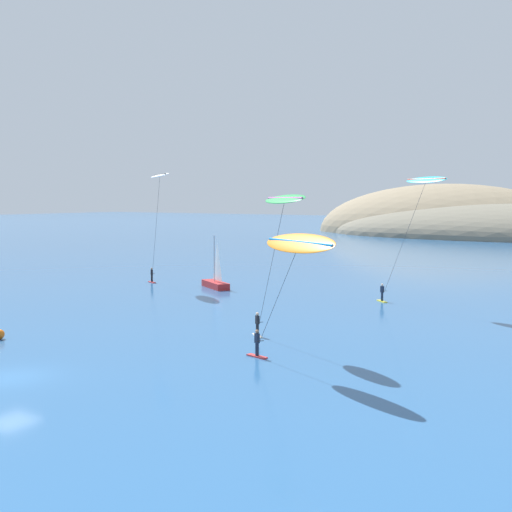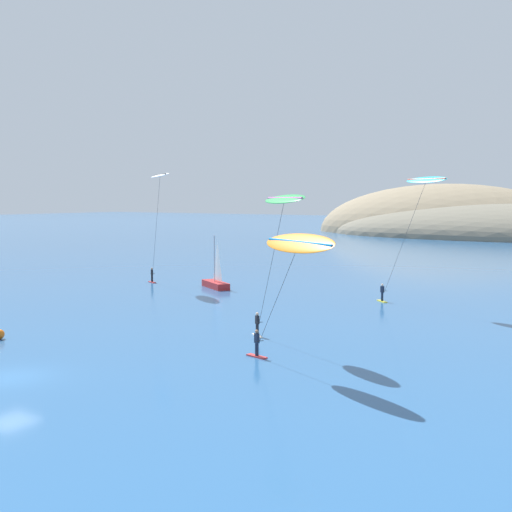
{
  "view_description": "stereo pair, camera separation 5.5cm",
  "coord_description": "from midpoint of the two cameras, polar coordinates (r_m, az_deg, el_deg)",
  "views": [
    {
      "loc": [
        30.04,
        -21.26,
        9.79
      ],
      "look_at": [
        0.16,
        24.12,
        4.85
      ],
      "focal_mm": 45.0,
      "sensor_mm": 36.0,
      "label": 1
    },
    {
      "loc": [
        30.08,
        -21.22,
        9.79
      ],
      "look_at": [
        0.16,
        24.12,
        4.85
      ],
      "focal_mm": 45.0,
      "sensor_mm": 36.0,
      "label": 2
    }
  ],
  "objects": [
    {
      "name": "ground_plane",
      "position": [
        38.09,
        -20.92,
        -10.05
      ],
      "size": [
        600.0,
        600.0,
        0.0
      ],
      "primitive_type": "plane",
      "color": "#285689"
    },
    {
      "name": "headland_island",
      "position": [
        182.69,
        19.18,
        1.83
      ],
      "size": [
        97.82,
        60.28,
        27.52
      ],
      "color": "#7A705B",
      "rests_on": "ground"
    },
    {
      "name": "sailboat_near",
      "position": [
        70.27,
        -3.69,
        -2.3
      ],
      "size": [
        5.57,
        3.91,
        5.7
      ],
      "color": "#B22323",
      "rests_on": "ground"
    },
    {
      "name": "kitesurfer_cyan",
      "position": [
        57.63,
        14.51,
        5.48
      ],
      "size": [
        7.83,
        4.57,
        11.7
      ],
      "color": "yellow",
      "rests_on": "ground"
    },
    {
      "name": "kitesurfer_green",
      "position": [
        41.38,
        2.36,
        4.05
      ],
      "size": [
        6.67,
        4.73,
        10.09
      ],
      "color": "silver",
      "rests_on": "ground"
    },
    {
      "name": "kitesurfer_white",
      "position": [
        70.43,
        -8.56,
        6.44
      ],
      "size": [
        7.35,
        5.47,
        12.52
      ],
      "color": "red",
      "rests_on": "ground"
    },
    {
      "name": "kitesurfer_orange",
      "position": [
        35.3,
        3.61,
        0.55
      ],
      "size": [
        8.03,
        4.46,
        7.89
      ],
      "color": "red",
      "rests_on": "ground"
    }
  ]
}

